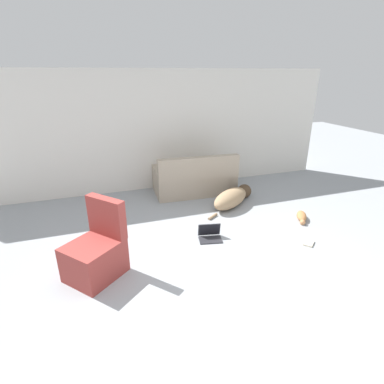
# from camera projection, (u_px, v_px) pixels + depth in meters

# --- Properties ---
(ground_plane) EXTENTS (20.00, 20.00, 0.00)m
(ground_plane) POSITION_uv_depth(u_px,v_px,m) (223.00, 294.00, 3.41)
(ground_plane) COLOR #999EA3
(wall_back) EXTENTS (7.90, 0.06, 2.42)m
(wall_back) POSITION_uv_depth(u_px,v_px,m) (153.00, 132.00, 6.13)
(wall_back) COLOR silver
(wall_back) RESTS_ON ground_plane
(couch) EXTENTS (1.66, 0.96, 0.85)m
(couch) POSITION_uv_depth(u_px,v_px,m) (194.00, 180.00, 6.20)
(couch) COLOR tan
(couch) RESTS_ON ground_plane
(dog) EXTENTS (1.25, 0.93, 0.33)m
(dog) POSITION_uv_depth(u_px,v_px,m) (233.00, 197.00, 5.62)
(dog) COLOR #A38460
(dog) RESTS_ON ground_plane
(cat) EXTENTS (0.34, 0.47, 0.12)m
(cat) POSITION_uv_depth(u_px,v_px,m) (302.00, 216.00, 5.10)
(cat) COLOR #BC7A47
(cat) RESTS_ON ground_plane
(laptop_open) EXTENTS (0.39, 0.32, 0.22)m
(laptop_open) POSITION_uv_depth(u_px,v_px,m) (210.00, 234.00, 4.53)
(laptop_open) COLOR #2D2D33
(laptop_open) RESTS_ON ground_plane
(book_cream) EXTENTS (0.23, 0.22, 0.02)m
(book_cream) POSITION_uv_depth(u_px,v_px,m) (309.00, 243.00, 4.40)
(book_cream) COLOR beige
(book_cream) RESTS_ON ground_plane
(book_red) EXTENTS (0.21, 0.21, 0.02)m
(book_red) POSITION_uv_depth(u_px,v_px,m) (91.00, 239.00, 4.49)
(book_red) COLOR maroon
(book_red) RESTS_ON ground_plane
(side_chair) EXTENTS (0.84, 0.83, 0.95)m
(side_chair) POSITION_uv_depth(u_px,v_px,m) (97.00, 252.00, 3.64)
(side_chair) COLOR #993833
(side_chair) RESTS_ON ground_plane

